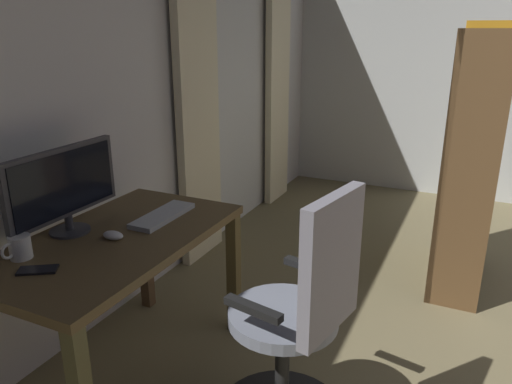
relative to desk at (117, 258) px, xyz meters
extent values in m
cube|color=silver|center=(-0.93, -0.49, 0.64)|extent=(5.34, 0.10, 2.54)
cube|color=beige|center=(-2.76, -0.38, 0.54)|extent=(0.44, 0.06, 2.33)
cube|color=beige|center=(-1.34, -0.38, 0.54)|extent=(0.47, 0.06, 2.33)
cube|color=brown|center=(0.00, 0.00, 0.09)|extent=(1.20, 0.68, 0.04)
cube|color=brown|center=(-0.56, 0.30, -0.28)|extent=(0.06, 0.06, 0.69)
cube|color=brown|center=(-0.56, -0.30, -0.28)|extent=(0.06, 0.06, 0.69)
sphere|color=black|center=(-0.15, 0.58, -0.60)|extent=(0.05, 0.05, 0.05)
cylinder|color=black|center=(-0.02, 0.80, -0.36)|extent=(0.06, 0.06, 0.47)
cylinder|color=gray|center=(-0.02, 0.80, -0.10)|extent=(0.52, 0.52, 0.05)
cube|color=gray|center=(0.01, 1.00, 0.19)|extent=(0.38, 0.12, 0.53)
cube|color=black|center=(0.17, 0.77, 0.04)|extent=(0.09, 0.24, 0.03)
cube|color=black|center=(-0.22, 0.84, 0.04)|extent=(0.09, 0.24, 0.03)
cylinder|color=#333338|center=(0.05, -0.22, 0.11)|extent=(0.18, 0.18, 0.01)
cylinder|color=#333338|center=(0.05, -0.22, 0.15)|extent=(0.04, 0.04, 0.07)
cube|color=#333338|center=(0.05, -0.22, 0.34)|extent=(0.61, 0.03, 0.31)
cube|color=black|center=(0.05, -0.21, 0.34)|extent=(0.56, 0.01, 0.27)
cube|color=#B7BCC1|center=(-0.28, 0.06, 0.12)|extent=(0.38, 0.13, 0.02)
ellipsoid|color=white|center=(0.03, 0.01, 0.12)|extent=(0.06, 0.10, 0.04)
cube|color=black|center=(0.38, -0.04, 0.11)|extent=(0.14, 0.16, 0.01)
cylinder|color=white|center=(0.33, -0.19, 0.16)|extent=(0.09, 0.09, 0.10)
torus|color=white|center=(0.38, -0.19, 0.16)|extent=(0.07, 0.01, 0.07)
cube|color=brown|center=(-2.18, 1.38, 0.18)|extent=(0.04, 0.30, 1.62)
cube|color=brown|center=(-1.32, 1.38, 0.18)|extent=(0.04, 0.30, 1.62)
cube|color=brown|center=(-1.75, 1.25, 0.18)|extent=(0.89, 0.04, 1.62)
cube|color=brown|center=(-1.75, 1.38, -0.43)|extent=(0.82, 0.30, 0.04)
cube|color=brown|center=(-1.75, 1.38, -0.02)|extent=(0.82, 0.30, 0.04)
cube|color=brown|center=(-1.75, 1.38, 0.38)|extent=(0.82, 0.30, 0.04)
cube|color=brown|center=(-1.75, 1.38, 0.79)|extent=(0.82, 0.30, 0.04)
cube|color=orange|center=(-1.91, 1.38, -0.33)|extent=(0.06, 0.26, 0.15)
cube|color=#499660|center=(-1.70, 1.38, 0.09)|extent=(0.05, 0.19, 0.20)
cube|color=purple|center=(-1.66, 1.38, 0.49)|extent=(0.07, 0.20, 0.19)
cube|color=teal|center=(-2.02, 1.38, 0.90)|extent=(0.05, 0.18, 0.19)
cube|color=#8F4D99|center=(-1.82, 1.38, -0.30)|extent=(0.04, 0.26, 0.21)
cube|color=#D5403E|center=(-2.00, 1.38, 0.11)|extent=(0.07, 0.26, 0.22)
cube|color=orange|center=(-1.46, 1.38, 0.48)|extent=(0.06, 0.19, 0.16)
cube|color=orange|center=(-1.62, 1.38, 0.92)|extent=(0.05, 0.25, 0.23)
cube|color=#9D55B0|center=(-1.89, 1.38, -0.33)|extent=(0.07, 0.26, 0.16)
cube|color=#3783C5|center=(-2.07, 1.38, 0.10)|extent=(0.03, 0.20, 0.22)
cube|color=#478F4B|center=(-1.90, 1.38, 0.48)|extent=(0.05, 0.19, 0.17)
cube|color=#BF4435|center=(-1.90, 1.38, 0.88)|extent=(0.05, 0.22, 0.16)
camera|label=1|loc=(1.54, 1.42, 0.99)|focal=34.24mm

